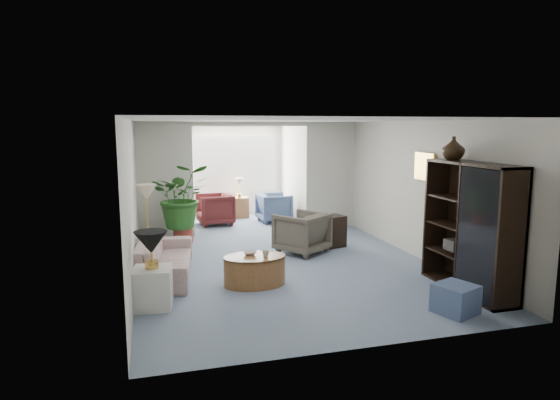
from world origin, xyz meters
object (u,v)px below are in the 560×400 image
object	(u,v)px
plant_pot	(183,235)
cabinet_urn	(453,148)
ottoman	(456,299)
coffee_table	(255,270)
wingback_chair	(302,233)
sunroom_table	(239,207)
sunroom_chair_maroon	(215,209)
framed_picture	(425,166)
entertainment_cabinet	(470,228)
floor_lamp	(146,192)
coffee_cup	(266,254)
sofa	(165,258)
coffee_bowl	(250,253)
sunroom_chair_blue	(274,207)
end_table	(153,288)
side_table_dark	(330,231)
table_lamp	(151,242)

from	to	relation	value
plant_pot	cabinet_urn	bearing A→B (deg)	-42.87
cabinet_urn	ottoman	distance (m)	2.34
coffee_table	wingback_chair	world-z (taller)	wingback_chair
sunroom_table	sunroom_chair_maroon	bearing A→B (deg)	-135.00
framed_picture	entertainment_cabinet	distance (m)	1.78
floor_lamp	coffee_cup	world-z (taller)	floor_lamp
entertainment_cabinet	plant_pot	bearing A→B (deg)	133.36
floor_lamp	coffee_cup	distance (m)	2.63
entertainment_cabinet	plant_pot	world-z (taller)	entertainment_cabinet
sofa	plant_pot	size ratio (longest dim) A/B	5.14
floor_lamp	ottoman	world-z (taller)	floor_lamp
coffee_bowl	sunroom_chair_blue	size ratio (longest dim) A/B	0.28
sofa	end_table	size ratio (longest dim) A/B	3.80
side_table_dark	coffee_bowl	bearing A→B (deg)	-138.44
entertainment_cabinet	ottoman	xyz separation A→B (m)	(-0.69, -0.70, -0.76)
sunroom_chair_blue	sunroom_chair_maroon	size ratio (longest dim) A/B	0.94
sunroom_table	cabinet_urn	bearing A→B (deg)	-69.93
floor_lamp	cabinet_urn	size ratio (longest dim) A/B	1.02
floor_lamp	cabinet_urn	bearing A→B (deg)	-27.38
coffee_bowl	end_table	bearing A→B (deg)	-156.29
coffee_bowl	sunroom_chair_maroon	world-z (taller)	sunroom_chair_maroon
sofa	coffee_cup	size ratio (longest dim) A/B	19.01
floor_lamp	coffee_cup	bearing A→B (deg)	-47.53
coffee_cup	sunroom_chair_maroon	size ratio (longest dim) A/B	0.13
sofa	sunroom_chair_blue	bearing A→B (deg)	-29.62
end_table	sunroom_chair_maroon	size ratio (longest dim) A/B	0.64
table_lamp	side_table_dark	size ratio (longest dim) A/B	0.70
sofa	coffee_cup	world-z (taller)	sofa
coffee_bowl	cabinet_urn	bearing A→B (deg)	-12.70
coffee_bowl	sunroom_table	size ratio (longest dim) A/B	0.40
floor_lamp	plant_pot	bearing A→B (deg)	60.30
sofa	floor_lamp	xyz separation A→B (m)	(-0.25, 0.95, 0.95)
framed_picture	wingback_chair	bearing A→B (deg)	150.79
framed_picture	sofa	xyz separation A→B (m)	(-4.50, 0.29, -1.40)
table_lamp	side_table_dark	world-z (taller)	table_lamp
coffee_table	plant_pot	distance (m)	3.10
sofa	plant_pot	xyz separation A→B (m)	(0.45, 2.16, -0.14)
framed_picture	sunroom_table	world-z (taller)	framed_picture
coffee_cup	ottoman	size ratio (longest dim) A/B	0.23
side_table_dark	framed_picture	bearing A→B (deg)	-48.32
end_table	sunroom_chair_blue	size ratio (longest dim) A/B	0.69
framed_picture	coffee_cup	world-z (taller)	framed_picture
entertainment_cabinet	sunroom_chair_blue	bearing A→B (deg)	104.06
sofa	cabinet_urn	world-z (taller)	cabinet_urn
framed_picture	ottoman	distance (m)	2.90
end_table	sofa	bearing A→B (deg)	81.57
end_table	sunroom_chair_maroon	xyz separation A→B (m)	(1.54, 5.20, 0.11)
coffee_bowl	side_table_dark	distance (m)	2.71
coffee_cup	sunroom_table	distance (m)	5.55
coffee_cup	wingback_chair	world-z (taller)	wingback_chair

